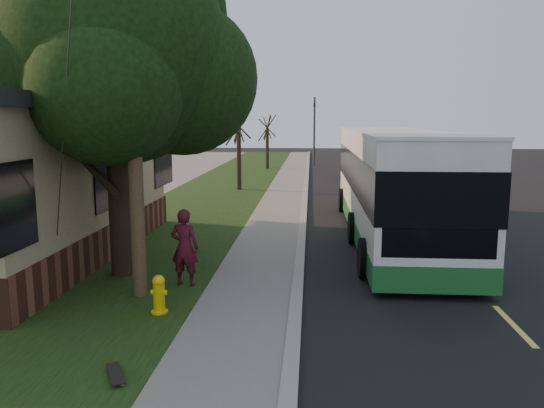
% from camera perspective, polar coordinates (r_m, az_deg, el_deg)
% --- Properties ---
extents(ground, '(120.00, 120.00, 0.00)m').
position_cam_1_polar(ground, '(10.23, 2.50, -12.32)').
color(ground, black).
rests_on(ground, ground).
extents(road, '(8.00, 80.00, 0.01)m').
position_cam_1_polar(road, '(20.22, 14.79, -1.82)').
color(road, black).
rests_on(road, ground).
extents(curb, '(0.25, 80.00, 0.12)m').
position_cam_1_polar(curb, '(19.86, 3.38, -1.56)').
color(curb, gray).
rests_on(curb, ground).
extents(sidewalk, '(2.00, 80.00, 0.08)m').
position_cam_1_polar(sidewalk, '(19.90, 0.50, -1.58)').
color(sidewalk, slate).
rests_on(sidewalk, ground).
extents(grass_verge, '(5.00, 80.00, 0.07)m').
position_cam_1_polar(grass_verge, '(20.43, -9.35, -1.44)').
color(grass_verge, black).
rests_on(grass_verge, ground).
extents(fire_hydrant, '(0.32, 0.32, 0.74)m').
position_cam_1_polar(fire_hydrant, '(10.47, -12.06, -9.48)').
color(fire_hydrant, yellow).
rests_on(fire_hydrant, grass_verge).
extents(utility_pole, '(2.86, 3.21, 9.07)m').
position_cam_1_polar(utility_pole, '(11.13, -14.92, 13.44)').
color(utility_pole, '#473321').
rests_on(utility_pole, ground).
extents(leafy_tree, '(6.30, 6.00, 7.80)m').
position_cam_1_polar(leafy_tree, '(13.03, -16.30, 15.08)').
color(leafy_tree, black).
rests_on(leafy_tree, grass_verge).
extents(bare_tree_near, '(1.38, 1.21, 4.31)m').
position_cam_1_polar(bare_tree_near, '(27.82, -3.59, 5.84)').
color(bare_tree_near, black).
rests_on(bare_tree_near, grass_verge).
extents(bare_tree_far, '(1.38, 1.21, 4.03)m').
position_cam_1_polar(bare_tree_far, '(39.69, -0.51, 6.62)').
color(bare_tree_far, black).
rests_on(bare_tree_far, grass_verge).
extents(traffic_signal, '(0.18, 0.22, 5.50)m').
position_cam_1_polar(traffic_signal, '(43.52, 4.57, 8.34)').
color(traffic_signal, '#2D2D30').
rests_on(traffic_signal, ground).
extents(transit_bus, '(2.89, 12.53, 3.39)m').
position_cam_1_polar(transit_bus, '(17.20, 12.91, 2.45)').
color(transit_bus, silver).
rests_on(transit_bus, ground).
extents(skateboarder, '(0.68, 0.49, 1.73)m').
position_cam_1_polar(skateboarder, '(11.90, -9.38, -4.62)').
color(skateboarder, '#4B0F1D').
rests_on(skateboarder, grass_verge).
extents(skateboard_main, '(0.49, 0.73, 0.07)m').
position_cam_1_polar(skateboard_main, '(8.29, -16.47, -17.12)').
color(skateboard_main, black).
rests_on(skateboard_main, grass_verge).
extents(distant_car, '(2.03, 4.57, 1.53)m').
position_cam_1_polar(distant_car, '(33.91, 9.77, 3.96)').
color(distant_car, black).
rests_on(distant_car, ground).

